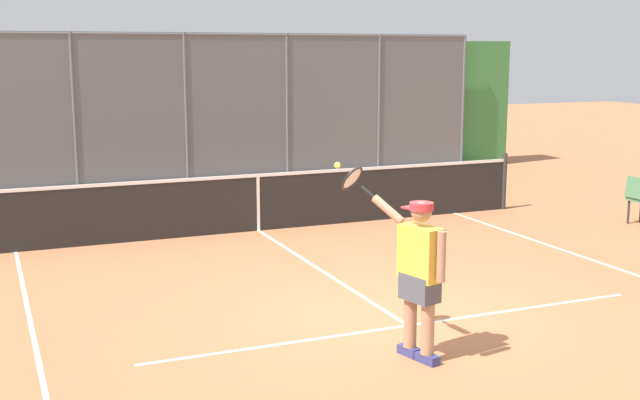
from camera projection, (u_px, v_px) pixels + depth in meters
ground_plane at (396, 318)px, 9.20m from camera, size 60.00×60.00×0.00m
court_line_markings at (420, 333)px, 8.69m from camera, size 7.69×9.45×0.01m
fence_backdrop at (180, 112)px, 18.37m from camera, size 17.15×1.37×3.35m
tennis_net at (258, 202)px, 13.55m from camera, size 9.88×0.09×1.07m
tennis_player at (418, 269)px, 7.82m from camera, size 0.71×1.24×1.86m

